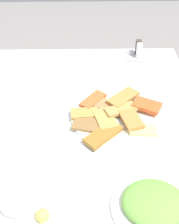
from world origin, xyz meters
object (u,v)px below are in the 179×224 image
object	(u,v)px
dining_table	(72,136)
salad_plate_greens	(154,205)
salad_plate_rice	(23,199)
pide_platter	(115,115)
condiment_caddy	(138,53)

from	to	relation	value
dining_table	salad_plate_greens	world-z (taller)	salad_plate_greens
dining_table	salad_plate_greens	bearing A→B (deg)	-147.72
dining_table	salad_plate_rice	xyz separation A→B (m)	(-0.34, 0.12, 0.10)
pide_platter	condiment_caddy	size ratio (longest dim) A/B	3.00
pide_platter	condiment_caddy	bearing A→B (deg)	-18.55
pide_platter	salad_plate_greens	size ratio (longest dim) A/B	1.48
condiment_caddy	dining_table	bearing A→B (deg)	145.17
salad_plate_greens	salad_plate_rice	bearing A→B (deg)	86.21
salad_plate_greens	salad_plate_rice	size ratio (longest dim) A/B	1.10
pide_platter	dining_table	bearing A→B (deg)	92.65
dining_table	pide_platter	size ratio (longest dim) A/B	2.97
condiment_caddy	salad_plate_greens	bearing A→B (deg)	175.40
pide_platter	condiment_caddy	xyz separation A→B (m)	(0.41, -0.14, 0.01)
dining_table	salad_plate_rice	size ratio (longest dim) A/B	4.84
condiment_caddy	pide_platter	bearing A→B (deg)	161.45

